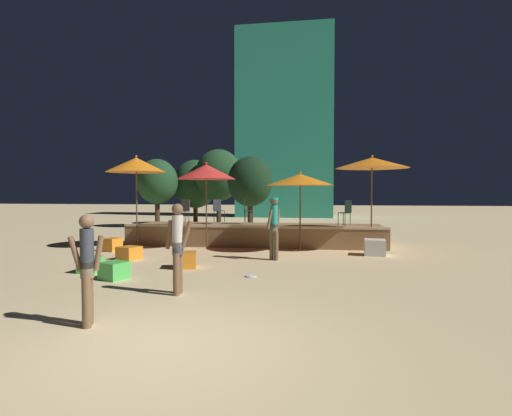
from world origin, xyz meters
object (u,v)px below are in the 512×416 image
Objects in this scene: cube_seat_1 at (114,271)px; person_0 at (178,245)px; person_1 at (87,267)px; background_tree_0 at (219,175)px; cube_seat_5 at (375,247)px; cube_seat_2 at (185,260)px; bistro_chair_1 at (185,209)px; person_2 at (274,224)px; frisbee_disc at (251,276)px; cube_seat_4 at (129,253)px; patio_umbrella_3 at (300,180)px; cube_seat_3 at (90,265)px; background_tree_2 at (157,182)px; bistro_chair_2 at (346,210)px; bistro_chair_3 at (246,208)px; background_tree_3 at (195,184)px; background_tree_1 at (250,182)px; cube_seat_0 at (112,245)px; patio_umbrella_2 at (136,165)px; patio_umbrella_1 at (372,163)px; bistro_chair_0 at (218,208)px; patio_umbrella_0 at (206,172)px.

cube_seat_1 is 2.31m from person_0.
person_1 is 0.36× the size of background_tree_0.
person_1 is at bearing -124.14° from cube_seat_5.
cube_seat_2 is 0.77× the size of bistro_chair_1.
person_2 is 7.43× the size of frisbee_disc.
bistro_chair_1 is (0.30, 4.08, 1.15)m from cube_seat_4.
patio_umbrella_3 is 5.22× the size of cube_seat_3.
patio_umbrella_3 is 0.68× the size of background_tree_2.
cube_seat_1 is at bearing -2.42° from bistro_chair_2.
cube_seat_5 is 2.81× the size of frisbee_disc.
cube_seat_4 is at bearing 88.82° from cube_seat_3.
cube_seat_1 is 2.70× the size of frisbee_disc.
bistro_chair_3 reaches higher than cube_seat_2.
person_0 is (2.82, -3.64, 0.77)m from cube_seat_4.
cube_seat_1 is 0.16× the size of background_tree_3.
cube_seat_4 is at bearing -165.14° from cube_seat_5.
cube_seat_1 is 7.46m from bistro_chair_3.
person_1 reaches higher than frisbee_disc.
cube_seat_2 is at bearing 54.07° from cube_seat_1.
background_tree_1 reaches higher than cube_seat_4.
patio_umbrella_3 is 5.91m from cube_seat_4.
background_tree_1 reaches higher than cube_seat_2.
background_tree_3 is (-2.11, 13.15, 2.33)m from cube_seat_4.
person_2 is 0.47× the size of background_tree_2.
background_tree_2 reaches higher than cube_seat_0.
background_tree_2 is (-7.59, 12.66, 2.59)m from frisbee_disc.
person_0 is 0.45× the size of background_tree_2.
bistro_chair_2 is (6.52, 5.42, 1.15)m from cube_seat_3.
frisbee_disc is (3.64, -5.92, -1.33)m from bistro_chair_1.
cube_seat_3 is 14.30m from background_tree_0.
background_tree_1 reaches higher than bistro_chair_2.
background_tree_3 reaches higher than background_tree_1.
cube_seat_0 is 0.87× the size of cube_seat_4.
person_1 is at bearing -69.16° from patio_umbrella_2.
patio_umbrella_2 reaches higher than person_1.
patio_umbrella_1 is at bearing -35.80° from background_tree_2.
cube_seat_5 is 0.38× the size of person_2.
person_2 is (5.59, -0.94, 0.84)m from cube_seat_0.
cube_seat_4 is 0.18× the size of background_tree_2.
cube_seat_4 is at bearing -153.33° from patio_umbrella_3.
bistro_chair_2 is 12.58m from background_tree_2.
patio_umbrella_2 is at bearing 174.89° from bistro_chair_0.
patio_umbrella_2 is at bearing 101.21° from cube_seat_3.
patio_umbrella_2 reaches higher than frisbee_disc.
person_1 is (-0.67, -1.97, -0.08)m from person_0.
bistro_chair_3 reaches higher than cube_seat_3.
background_tree_0 is (-3.01, 7.46, 1.66)m from bistro_chair_3.
bistro_chair_3 is 0.20× the size of background_tree_0.
background_tree_1 is at bearing 90.67° from cube_seat_2.
patio_umbrella_0 is at bearing -38.54° from bistro_chair_1.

